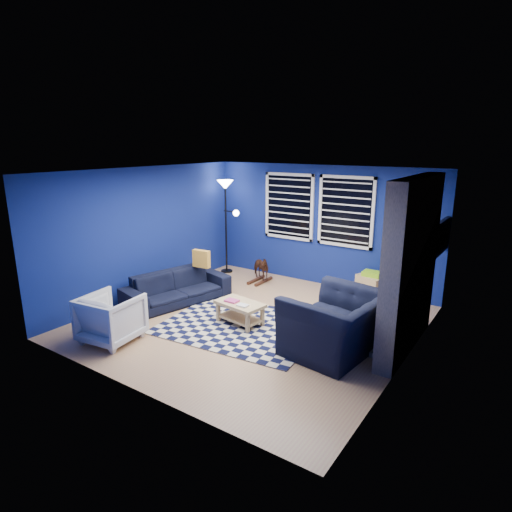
{
  "coord_description": "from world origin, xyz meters",
  "views": [
    {
      "loc": [
        3.81,
        -5.51,
        2.94
      ],
      "look_at": [
        -0.14,
        0.3,
        1.06
      ],
      "focal_mm": 30.0,
      "sensor_mm": 36.0,
      "label": 1
    }
  ],
  "objects_px": {
    "armchair_bent": "(111,318)",
    "armchair_big": "(336,324)",
    "floor_lamp": "(226,197)",
    "rocking_horse": "(260,267)",
    "tv": "(441,237)",
    "sofa": "(177,288)",
    "coffee_table": "(240,308)",
    "cabinet": "(371,286)"
  },
  "relations": [
    {
      "from": "sofa",
      "to": "cabinet",
      "type": "bearing_deg",
      "value": -38.05
    },
    {
      "from": "sofa",
      "to": "floor_lamp",
      "type": "xyz_separation_m",
      "value": [
        -0.43,
        2.09,
        1.45
      ]
    },
    {
      "from": "tv",
      "to": "armchair_big",
      "type": "bearing_deg",
      "value": -110.86
    },
    {
      "from": "floor_lamp",
      "to": "sofa",
      "type": "bearing_deg",
      "value": -78.45
    },
    {
      "from": "sofa",
      "to": "armchair_bent",
      "type": "height_order",
      "value": "armchair_bent"
    },
    {
      "from": "armchair_bent",
      "to": "armchair_big",
      "type": "bearing_deg",
      "value": -160.24
    },
    {
      "from": "coffee_table",
      "to": "floor_lamp",
      "type": "bearing_deg",
      "value": 131.83
    },
    {
      "from": "sofa",
      "to": "coffee_table",
      "type": "distance_m",
      "value": 1.58
    },
    {
      "from": "coffee_table",
      "to": "floor_lamp",
      "type": "relative_size",
      "value": 0.4
    },
    {
      "from": "floor_lamp",
      "to": "coffee_table",
      "type": "bearing_deg",
      "value": -48.17
    },
    {
      "from": "sofa",
      "to": "armchair_big",
      "type": "height_order",
      "value": "armchair_big"
    },
    {
      "from": "floor_lamp",
      "to": "armchair_bent",
      "type": "bearing_deg",
      "value": -78.84
    },
    {
      "from": "sofa",
      "to": "cabinet",
      "type": "distance_m",
      "value": 3.73
    },
    {
      "from": "tv",
      "to": "armchair_bent",
      "type": "bearing_deg",
      "value": -135.3
    },
    {
      "from": "rocking_horse",
      "to": "coffee_table",
      "type": "bearing_deg",
      "value": -131.07
    },
    {
      "from": "rocking_horse",
      "to": "cabinet",
      "type": "height_order",
      "value": "rocking_horse"
    },
    {
      "from": "floor_lamp",
      "to": "armchair_big",
      "type": "bearing_deg",
      "value": -31.41
    },
    {
      "from": "armchair_bent",
      "to": "floor_lamp",
      "type": "bearing_deg",
      "value": -86.58
    },
    {
      "from": "sofa",
      "to": "floor_lamp",
      "type": "bearing_deg",
      "value": 25.49
    },
    {
      "from": "sofa",
      "to": "floor_lamp",
      "type": "height_order",
      "value": "floor_lamp"
    },
    {
      "from": "armchair_bent",
      "to": "rocking_horse",
      "type": "xyz_separation_m",
      "value": [
        0.29,
        3.61,
        -0.04
      ]
    },
    {
      "from": "tv",
      "to": "coffee_table",
      "type": "height_order",
      "value": "tv"
    },
    {
      "from": "rocking_horse",
      "to": "floor_lamp",
      "type": "height_order",
      "value": "floor_lamp"
    },
    {
      "from": "rocking_horse",
      "to": "cabinet",
      "type": "distance_m",
      "value": 2.36
    },
    {
      "from": "rocking_horse",
      "to": "floor_lamp",
      "type": "distance_m",
      "value": 1.77
    },
    {
      "from": "tv",
      "to": "floor_lamp",
      "type": "bearing_deg",
      "value": 179.51
    },
    {
      "from": "tv",
      "to": "rocking_horse",
      "type": "xyz_separation_m",
      "value": [
        -3.53,
        -0.17,
        -1.07
      ]
    },
    {
      "from": "rocking_horse",
      "to": "coffee_table",
      "type": "relative_size",
      "value": 0.72
    },
    {
      "from": "sofa",
      "to": "armchair_bent",
      "type": "relative_size",
      "value": 2.5
    },
    {
      "from": "tv",
      "to": "armchair_big",
      "type": "relative_size",
      "value": 0.73
    },
    {
      "from": "armchair_big",
      "to": "armchair_bent",
      "type": "distance_m",
      "value": 3.35
    },
    {
      "from": "tv",
      "to": "cabinet",
      "type": "relative_size",
      "value": 1.6
    },
    {
      "from": "sofa",
      "to": "armchair_big",
      "type": "distance_m",
      "value": 3.3
    },
    {
      "from": "rocking_horse",
      "to": "floor_lamp",
      "type": "bearing_deg",
      "value": 102.6
    },
    {
      "from": "coffee_table",
      "to": "rocking_horse",
      "type": "bearing_deg",
      "value": 115.19
    },
    {
      "from": "armchair_big",
      "to": "sofa",
      "type": "bearing_deg",
      "value": -86.22
    },
    {
      "from": "armchair_bent",
      "to": "cabinet",
      "type": "distance_m",
      "value": 4.81
    },
    {
      "from": "tv",
      "to": "coffee_table",
      "type": "distance_m",
      "value": 3.56
    },
    {
      "from": "sofa",
      "to": "armchair_bent",
      "type": "distance_m",
      "value": 1.76
    },
    {
      "from": "tv",
      "to": "rocking_horse",
      "type": "bearing_deg",
      "value": -177.3
    },
    {
      "from": "cabinet",
      "to": "armchair_bent",
      "type": "bearing_deg",
      "value": -100.51
    },
    {
      "from": "tv",
      "to": "floor_lamp",
      "type": "height_order",
      "value": "floor_lamp"
    }
  ]
}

